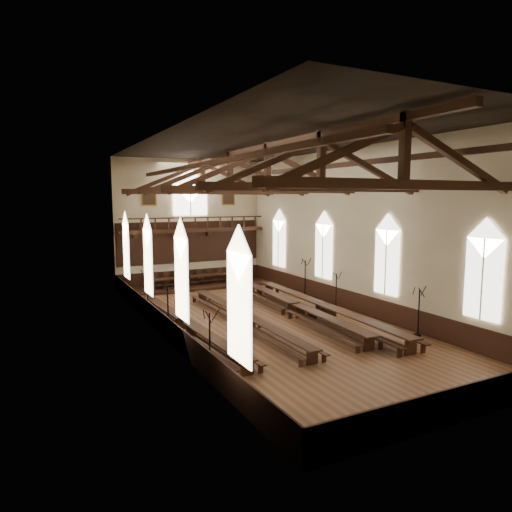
{
  "coord_description": "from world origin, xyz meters",
  "views": [
    {
      "loc": [
        -11.93,
        -22.03,
        6.9
      ],
      "look_at": [
        0.06,
        1.5,
        3.58
      ],
      "focal_mm": 32.0,
      "sensor_mm": 36.0,
      "label": 1
    }
  ],
  "objects": [
    {
      "name": "wainscot_band",
      "position": [
        0.0,
        0.0,
        0.6
      ],
      "size": [
        12.0,
        26.0,
        1.2
      ],
      "color": "black",
      "rests_on": "ground"
    },
    {
      "name": "ground",
      "position": [
        0.0,
        0.0,
        0.0
      ],
      "size": [
        26.0,
        26.0,
        0.0
      ],
      "primitive_type": "plane",
      "color": "brown",
      "rests_on": "ground"
    },
    {
      "name": "high_table",
      "position": [
        0.01,
        11.4,
        0.84
      ],
      "size": [
        8.02,
        1.6,
        0.75
      ],
      "color": "#361B11",
      "rests_on": "dais"
    },
    {
      "name": "portraits",
      "position": [
        0.0,
        12.9,
        7.1
      ],
      "size": [
        7.75,
        0.09,
        1.45
      ],
      "color": "brown",
      "rests_on": "room_walls"
    },
    {
      "name": "candelabrum_left_far",
      "position": [
        -5.55,
        4.78,
        0.83
      ],
      "size": [
        0.82,
        0.79,
        2.72
      ],
      "color": "black",
      "rests_on": "ground"
    },
    {
      "name": "refectory_row_a",
      "position": [
        -4.77,
        0.06,
        0.51
      ],
      "size": [
        1.73,
        13.99,
        0.7
      ],
      "color": "#361B11",
      "rests_on": "ground"
    },
    {
      "name": "side_windows",
      "position": [
        -0.0,
        -0.0,
        3.74
      ],
      "size": [
        11.85,
        19.8,
        4.5
      ],
      "color": "white",
      "rests_on": "room_walls"
    },
    {
      "name": "refectory_row_b",
      "position": [
        -1.46,
        -0.09,
        0.51
      ],
      "size": [
        1.43,
        13.89,
        0.69
      ],
      "color": "#361B11",
      "rests_on": "ground"
    },
    {
      "name": "high_chairs",
      "position": [
        0.01,
        12.18,
        0.78
      ],
      "size": [
        6.81,
        0.51,
        1.06
      ],
      "color": "#361B11",
      "rests_on": "dais"
    },
    {
      "name": "minstrels_gallery",
      "position": [
        0.0,
        12.66,
        3.91
      ],
      "size": [
        11.8,
        1.24,
        3.7
      ],
      "color": "#361B11",
      "rests_on": "room_walls"
    },
    {
      "name": "refectory_row_c",
      "position": [
        2.22,
        0.46,
        0.56
      ],
      "size": [
        1.96,
        14.59,
        0.76
      ],
      "color": "#361B11",
      "rests_on": "ground"
    },
    {
      "name": "roof_trusses",
      "position": [
        0.0,
        -0.0,
        8.22
      ],
      "size": [
        11.7,
        25.7,
        2.8
      ],
      "color": "#361B11",
      "rests_on": "room_walls"
    },
    {
      "name": "candelabrum_right_mid",
      "position": [
        5.55,
        1.03,
        0.71
      ],
      "size": [
        0.68,
        0.69,
        2.32
      ],
      "color": "black",
      "rests_on": "ground"
    },
    {
      "name": "end_window",
      "position": [
        0.0,
        12.9,
        7.22
      ],
      "size": [
        2.8,
        0.12,
        3.8
      ],
      "color": "white",
      "rests_on": "room_walls"
    },
    {
      "name": "room_walls",
      "position": [
        0.0,
        0.0,
        6.46
      ],
      "size": [
        26.0,
        26.0,
        26.0
      ],
      "color": "beige",
      "rests_on": "ground"
    },
    {
      "name": "candelabrum_right_far",
      "position": [
        5.55,
        4.63,
        0.84
      ],
      "size": [
        0.81,
        0.83,
        2.78
      ],
      "color": "black",
      "rests_on": "ground"
    },
    {
      "name": "candelabrum_left_mid",
      "position": [
        -5.55,
        0.48,
        0.78
      ],
      "size": [
        0.69,
        0.79,
        2.58
      ],
      "color": "black",
      "rests_on": "ground"
    },
    {
      "name": "dais",
      "position": [
        0.01,
        11.4,
        0.1
      ],
      "size": [
        11.4,
        3.09,
        0.21
      ],
      "primitive_type": "cube",
      "color": "black",
      "rests_on": "ground"
    },
    {
      "name": "candelabrum_right_near",
      "position": [
        5.55,
        -5.79,
        0.77
      ],
      "size": [
        0.69,
        0.78,
        2.54
      ],
      "color": "black",
      "rests_on": "ground"
    },
    {
      "name": "refectory_row_d",
      "position": [
        3.42,
        -0.56,
        0.6
      ],
      "size": [
        2.01,
        15.14,
        0.82
      ],
      "color": "#361B11",
      "rests_on": "ground"
    },
    {
      "name": "candelabrum_left_near",
      "position": [
        -5.55,
        -5.43,
        0.77
      ],
      "size": [
        0.68,
        0.78,
        2.53
      ],
      "color": "black",
      "rests_on": "ground"
    }
  ]
}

